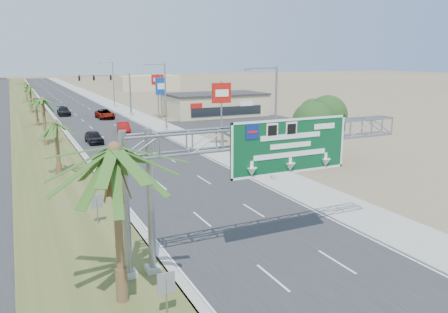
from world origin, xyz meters
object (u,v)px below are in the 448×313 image
object	(u,v)px
sign_gantry	(261,146)
pole_sign_red_far	(158,83)
palm_near	(114,150)
signal_mast	(119,91)
car_far	(64,111)
pole_sign_blue	(161,88)
car_mid_lane	(123,128)
car_right_lane	(105,114)
car_left_lane	(94,137)
store_building	(215,105)
pole_sign_red_near	(221,96)

from	to	relation	value
sign_gantry	pole_sign_red_far	distance (m)	58.93
palm_near	signal_mast	size ratio (longest dim) A/B	0.81
car_far	pole_sign_blue	size ratio (longest dim) A/B	0.73
sign_gantry	car_far	world-z (taller)	sign_gantry
car_mid_lane	pole_sign_red_far	distance (m)	17.83
car_right_lane	pole_sign_red_far	distance (m)	11.14
car_right_lane	palm_near	bearing A→B (deg)	-102.07
car_mid_lane	pole_sign_red_far	bearing A→B (deg)	61.95
car_right_lane	car_left_lane	bearing A→B (deg)	-105.93
car_mid_lane	pole_sign_blue	distance (m)	16.24
store_building	pole_sign_red_near	size ratio (longest dim) A/B	2.25
sign_gantry	car_mid_lane	size ratio (longest dim) A/B	3.56
car_right_lane	pole_sign_red_near	world-z (taller)	pole_sign_red_near
palm_near	sign_gantry	bearing A→B (deg)	13.32
signal_mast	car_mid_lane	bearing A→B (deg)	-101.41
pole_sign_blue	pole_sign_red_far	world-z (taller)	pole_sign_red_far
car_right_lane	pole_sign_red_near	size ratio (longest dim) A/B	0.73
signal_mast	car_mid_lane	xyz separation A→B (m)	(-3.69, -18.28, -4.07)
palm_near	pole_sign_blue	xyz separation A→B (m)	(20.41, 57.78, -1.36)
signal_mast	pole_sign_red_near	size ratio (longest dim) A/B	1.28
store_building	pole_sign_red_near	distance (m)	31.02
car_right_lane	pole_sign_blue	distance (m)	11.43
car_right_lane	pole_sign_red_far	bearing A→B (deg)	-20.70
sign_gantry	store_building	bearing A→B (deg)	67.64
signal_mast	pole_sign_blue	xyz separation A→B (m)	(6.04, -6.19, 0.72)
signal_mast	car_far	bearing A→B (deg)	144.46
palm_near	car_right_lane	bearing A→B (deg)	79.82
store_building	car_right_lane	bearing A→B (deg)	166.78
car_far	car_right_lane	bearing A→B (deg)	-51.74
palm_near	store_building	bearing A→B (deg)	61.72
sign_gantry	car_far	bearing A→B (deg)	92.59
sign_gantry	pole_sign_blue	bearing A→B (deg)	77.61
store_building	car_right_lane	world-z (taller)	store_building
store_building	signal_mast	bearing A→B (deg)	160.46
palm_near	pole_sign_red_near	world-z (taller)	palm_near
car_mid_lane	car_right_lane	size ratio (longest dim) A/B	0.81
car_right_lane	pole_sign_red_near	distance (m)	34.26
signal_mast	car_far	distance (m)	12.18
sign_gantry	pole_sign_red_far	bearing A→B (deg)	77.98
car_right_lane	signal_mast	bearing A→B (deg)	20.49
signal_mast	car_mid_lane	size ratio (longest dim) A/B	2.18
car_mid_lane	car_right_lane	xyz separation A→B (m)	(0.57, 16.99, 0.04)
car_left_lane	pole_sign_red_far	distance (m)	25.90
pole_sign_blue	car_far	bearing A→B (deg)	140.09
signal_mast	store_building	bearing A→B (deg)	-19.54
pole_sign_blue	car_left_lane	bearing A→B (deg)	-128.98
signal_mast	car_right_lane	world-z (taller)	signal_mast
store_building	pole_sign_blue	size ratio (longest dim) A/B	2.38
car_far	store_building	bearing A→B (deg)	-25.55
sign_gantry	pole_sign_blue	distance (m)	57.19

